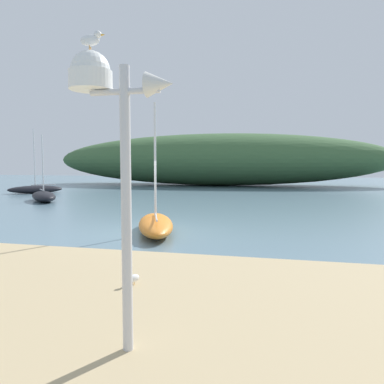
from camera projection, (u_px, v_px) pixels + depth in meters
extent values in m
plane|color=slate|center=(147.00, 232.00, 12.70)|extent=(120.00, 120.00, 0.00)
ellipsoid|color=#3D6038|center=(216.00, 160.00, 41.64)|extent=(39.13, 11.17, 5.94)
cylinder|color=silver|center=(126.00, 212.00, 4.10)|extent=(0.12, 0.12, 3.27)
cylinder|color=silver|center=(125.00, 91.00, 4.00)|extent=(0.82, 0.07, 0.07)
cylinder|color=white|center=(91.00, 80.00, 4.08)|extent=(0.49, 0.49, 0.21)
sphere|color=white|center=(91.00, 71.00, 4.07)|extent=(0.45, 0.45, 0.45)
cone|color=silver|center=(160.00, 84.00, 3.90)|extent=(0.30, 0.28, 0.28)
cylinder|color=orange|center=(91.00, 49.00, 4.07)|extent=(0.01, 0.01, 0.05)
cylinder|color=orange|center=(89.00, 48.00, 4.03)|extent=(0.01, 0.01, 0.05)
ellipsoid|color=white|center=(90.00, 41.00, 4.05)|extent=(0.23, 0.12, 0.12)
ellipsoid|color=#9EA0A8|center=(90.00, 39.00, 4.05)|extent=(0.22, 0.10, 0.04)
sphere|color=white|center=(98.00, 34.00, 4.03)|extent=(0.08, 0.08, 0.08)
cone|color=gold|center=(103.00, 35.00, 4.02)|extent=(0.05, 0.03, 0.02)
ellipsoid|color=orange|center=(156.00, 225.00, 12.45)|extent=(2.51, 4.25, 0.59)
cylinder|color=silver|center=(155.00, 163.00, 12.28)|extent=(0.08, 0.08, 4.06)
cylinder|color=silver|center=(156.00, 217.00, 11.81)|extent=(0.69, 1.75, 0.06)
ellipsoid|color=black|center=(44.00, 196.00, 23.16)|extent=(3.71, 3.79, 0.66)
cylinder|color=silver|center=(43.00, 165.00, 23.01)|extent=(0.08, 0.08, 3.83)
cylinder|color=silver|center=(42.00, 190.00, 23.65)|extent=(1.28, 1.34, 0.06)
ellipsoid|color=black|center=(35.00, 189.00, 29.82)|extent=(4.23, 3.74, 0.63)
cylinder|color=silver|center=(34.00, 159.00, 29.63)|extent=(0.08, 0.08, 4.87)
cylinder|color=silver|center=(43.00, 185.00, 30.06)|extent=(1.54, 1.21, 0.06)
cylinder|color=orange|center=(134.00, 284.00, 6.48)|extent=(0.01, 0.01, 0.05)
cylinder|color=orange|center=(133.00, 283.00, 6.51)|extent=(0.01, 0.01, 0.05)
ellipsoid|color=white|center=(134.00, 278.00, 6.49)|extent=(0.22, 0.28, 0.14)
ellipsoid|color=#9EA0A8|center=(133.00, 277.00, 6.49)|extent=(0.19, 0.25, 0.05)
sphere|color=white|center=(129.00, 276.00, 6.40)|extent=(0.10, 0.10, 0.10)
cone|color=gold|center=(126.00, 277.00, 6.35)|extent=(0.05, 0.06, 0.03)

